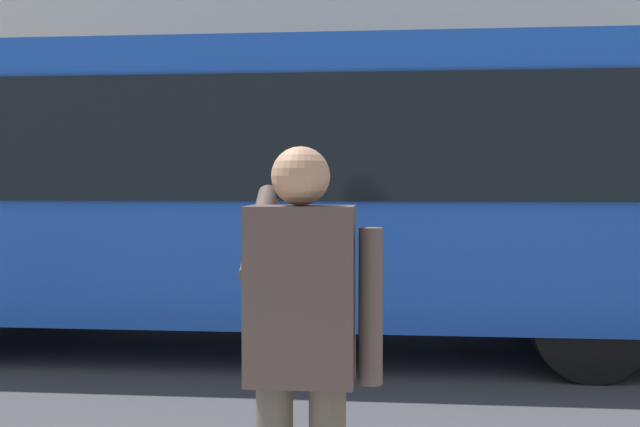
% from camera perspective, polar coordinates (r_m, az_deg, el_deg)
% --- Properties ---
extents(ground_plane, '(60.00, 60.00, 0.00)m').
position_cam_1_polar(ground_plane, '(7.76, 6.63, -10.30)').
color(ground_plane, '#38383A').
extents(red_bus, '(9.05, 2.54, 3.08)m').
position_cam_1_polar(red_bus, '(7.59, -4.43, 2.23)').
color(red_bus, '#1947AD').
rests_on(red_bus, ground_plane).
extents(pedestrian_photographer, '(0.53, 0.52, 1.70)m').
position_cam_1_polar(pedestrian_photographer, '(2.76, -1.42, -9.58)').
color(pedestrian_photographer, '#4C4238').
rests_on(pedestrian_photographer, sidewalk_curb).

